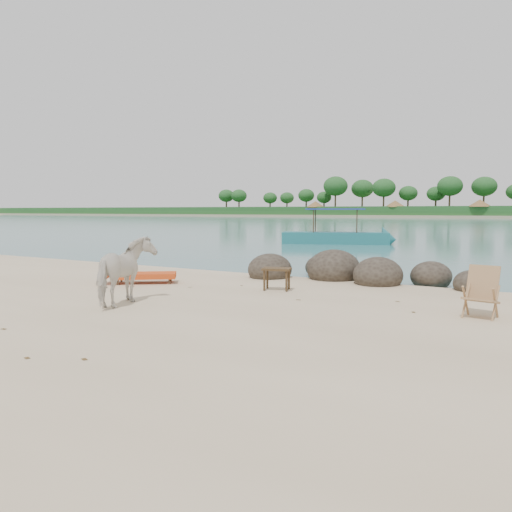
{
  "coord_description": "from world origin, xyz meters",
  "views": [
    {
      "loc": [
        5.88,
        -7.09,
        1.96
      ],
      "look_at": [
        0.54,
        2.0,
        1.0
      ],
      "focal_mm": 35.0,
      "sensor_mm": 36.0,
      "label": 1
    }
  ],
  "objects": [
    {
      "name": "boat_near",
      "position": [
        -5.27,
        21.41,
        1.73
      ],
      "size": [
        7.25,
        3.83,
        3.45
      ],
      "primitive_type": null,
      "rotation": [
        0.0,
        0.0,
        0.33
      ],
      "color": "#1F6B71",
      "rests_on": "water"
    },
    {
      "name": "water",
      "position": [
        0.0,
        90.0,
        0.0
      ],
      "size": [
        400.0,
        400.0,
        0.0
      ],
      "primitive_type": "plane",
      "color": "#3C7078",
      "rests_on": "ground"
    },
    {
      "name": "lounge_chair",
      "position": [
        -3.36,
        2.79,
        0.31
      ],
      "size": [
        2.06,
        1.79,
        0.61
      ],
      "primitive_type": null,
      "rotation": [
        0.0,
        0.0,
        0.64
      ],
      "color": "#D85219",
      "rests_on": "ground"
    },
    {
      "name": "boulders",
      "position": [
        1.1,
        6.19,
        0.22
      ],
      "size": [
        6.47,
        3.01,
        1.13
      ],
      "rotation": [
        0.0,
        0.0,
        -0.23
      ],
      "color": "#2E261E",
      "rests_on": "ground"
    },
    {
      "name": "dead_leaves",
      "position": [
        -0.51,
        0.48,
        0.0
      ],
      "size": [
        8.28,
        6.92,
        0.0
      ],
      "color": "brown",
      "rests_on": "ground"
    },
    {
      "name": "deck_chair",
      "position": [
        4.88,
        2.61,
        0.47
      ],
      "size": [
        0.69,
        0.74,
        0.93
      ],
      "primitive_type": null,
      "rotation": [
        0.0,
        0.0,
        -0.15
      ],
      "color": "tan",
      "rests_on": "ground"
    },
    {
      "name": "cow",
      "position": [
        -1.55,
        0.3,
        0.7
      ],
      "size": [
        1.25,
        1.81,
        1.4
      ],
      "primitive_type": "imported",
      "rotation": [
        0.0,
        0.0,
        3.47
      ],
      "color": "silver",
      "rests_on": "ground"
    },
    {
      "name": "side_table",
      "position": [
        0.24,
        3.5,
        0.27
      ],
      "size": [
        0.77,
        0.6,
        0.54
      ],
      "primitive_type": null,
      "rotation": [
        0.0,
        0.0,
        0.28
      ],
      "color": "#332214",
      "rests_on": "ground"
    }
  ]
}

